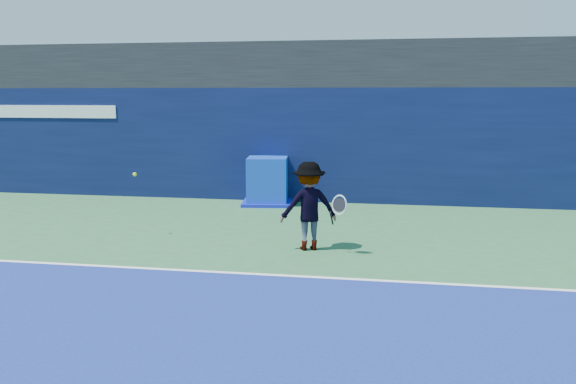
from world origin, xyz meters
The scene contains 7 objects.
ground centered at (0.00, 0.00, 0.00)m, with size 80.00×80.00×0.00m, color #2B6038.
baseline centered at (0.00, 3.00, 0.01)m, with size 24.00×0.10×0.01m, color white.
stadium_band centered at (0.00, 11.50, 3.60)m, with size 36.00×3.00×1.20m, color black.
back_wall_assembly centered at (0.00, 10.50, 1.50)m, with size 36.00×1.03×3.00m.
equipment_cart centered at (-0.38, 9.51, 0.56)m, with size 1.44×1.44×1.22m.
tennis_player centered at (1.42, 4.82, 0.81)m, with size 1.34×0.93×1.62m.
tennis_ball centered at (-2.17, 5.32, 1.25)m, with size 0.08×0.08×0.08m.
Camera 1 is at (3.16, -6.59, 2.84)m, focal length 40.00 mm.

